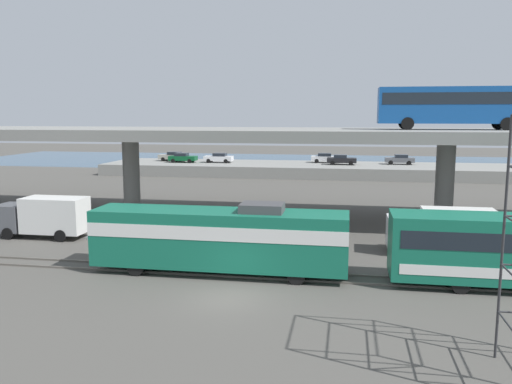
# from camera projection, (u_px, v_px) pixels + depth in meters

# --- Properties ---
(ground_plane) EXTENTS (260.00, 260.00, 0.00)m
(ground_plane) POSITION_uv_depth(u_px,v_px,m) (229.00, 298.00, 26.26)
(ground_plane) COLOR #4C4944
(rail_strip_near) EXTENTS (110.00, 0.12, 0.12)m
(rail_strip_near) POSITION_uv_depth(u_px,v_px,m) (242.00, 277.00, 29.44)
(rail_strip_near) COLOR #59544C
(rail_strip_near) RESTS_ON ground_plane
(rail_strip_far) EXTENTS (110.00, 0.12, 0.12)m
(rail_strip_far) POSITION_uv_depth(u_px,v_px,m) (247.00, 270.00, 30.86)
(rail_strip_far) COLOR #59544C
(rail_strip_far) RESTS_ON ground_plane
(train_locomotive) EXTENTS (15.68, 3.04, 4.18)m
(train_locomotive) POSITION_uv_depth(u_px,v_px,m) (207.00, 236.00, 30.21)
(train_locomotive) COLOR #14664C
(train_locomotive) RESTS_ON ground_plane
(highway_overpass) EXTENTS (96.00, 12.37, 7.90)m
(highway_overpass) POSITION_uv_depth(u_px,v_px,m) (280.00, 137.00, 44.70)
(highway_overpass) COLOR gray
(highway_overpass) RESTS_ON ground_plane
(transit_bus_on_overpass) EXTENTS (12.00, 2.68, 3.40)m
(transit_bus_on_overpass) POSITION_uv_depth(u_px,v_px,m) (455.00, 104.00, 42.08)
(transit_bus_on_overpass) COLOR #14478C
(transit_bus_on_overpass) RESTS_ON highway_overpass
(service_truck_west) EXTENTS (6.80, 2.46, 3.04)m
(service_truck_west) POSITION_uv_depth(u_px,v_px,m) (444.00, 230.00, 34.19)
(service_truck_west) COLOR silver
(service_truck_west) RESTS_ON ground_plane
(service_truck_east) EXTENTS (6.80, 2.46, 3.04)m
(service_truck_east) POSITION_uv_depth(u_px,v_px,m) (44.00, 216.00, 39.05)
(service_truck_east) COLOR #515459
(service_truck_east) RESTS_ON ground_plane
(pier_parking_lot) EXTENTS (62.68, 12.52, 1.67)m
(pier_parking_lot) POSITION_uv_depth(u_px,v_px,m) (309.00, 170.00, 79.74)
(pier_parking_lot) COLOR gray
(pier_parking_lot) RESTS_ON ground_plane
(parked_car_0) EXTENTS (4.35, 2.00, 1.50)m
(parked_car_0) POSITION_uv_depth(u_px,v_px,m) (341.00, 159.00, 78.66)
(parked_car_0) COLOR black
(parked_car_0) RESTS_ON pier_parking_lot
(parked_car_1) EXTENTS (4.63, 1.84, 1.50)m
(parked_car_1) POSITION_uv_depth(u_px,v_px,m) (173.00, 156.00, 84.82)
(parked_car_1) COLOR #9E998C
(parked_car_1) RESTS_ON pier_parking_lot
(parked_car_2) EXTENTS (4.46, 2.00, 1.50)m
(parked_car_2) POSITION_uv_depth(u_px,v_px,m) (219.00, 158.00, 82.02)
(parked_car_2) COLOR silver
(parked_car_2) RESTS_ON pier_parking_lot
(parked_car_3) EXTENTS (4.57, 1.96, 1.50)m
(parked_car_3) POSITION_uv_depth(u_px,v_px,m) (326.00, 158.00, 81.85)
(parked_car_3) COLOR silver
(parked_car_3) RESTS_ON pier_parking_lot
(parked_car_4) EXTENTS (4.29, 1.89, 1.50)m
(parked_car_4) POSITION_uv_depth(u_px,v_px,m) (400.00, 159.00, 79.08)
(parked_car_4) COLOR #515459
(parked_car_4) RESTS_ON pier_parking_lot
(parked_car_5) EXTENTS (4.31, 1.98, 1.50)m
(parked_car_5) POSITION_uv_depth(u_px,v_px,m) (183.00, 158.00, 82.31)
(parked_car_5) COLOR #0C4C26
(parked_car_5) RESTS_ON pier_parking_lot
(harbor_water) EXTENTS (140.00, 36.00, 0.01)m
(harbor_water) POSITION_uv_depth(u_px,v_px,m) (318.00, 162.00, 102.27)
(harbor_water) COLOR #2D5170
(harbor_water) RESTS_ON ground_plane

